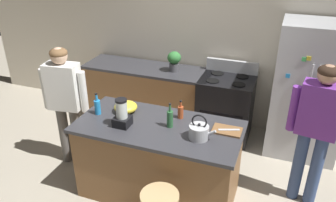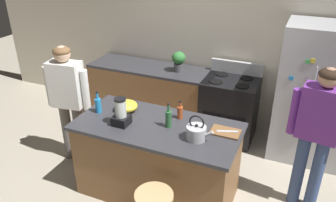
# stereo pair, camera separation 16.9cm
# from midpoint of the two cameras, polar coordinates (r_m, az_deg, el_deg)

# --- Properties ---
(ground_plane) EXTENTS (14.00, 14.00, 0.00)m
(ground_plane) POSITION_cam_midpoint_polar(r_m,az_deg,el_deg) (4.12, -2.73, -15.16)
(ground_plane) COLOR #B2A893
(back_wall) EXTENTS (8.00, 0.10, 2.70)m
(back_wall) POSITION_cam_midpoint_polar(r_m,az_deg,el_deg) (5.12, 5.61, 10.68)
(back_wall) COLOR beige
(back_wall) RESTS_ON ground_plane
(kitchen_island) EXTENTS (1.79, 0.86, 0.91)m
(kitchen_island) POSITION_cam_midpoint_polar(r_m,az_deg,el_deg) (3.83, -2.88, -10.03)
(kitchen_island) COLOR brown
(kitchen_island) RESTS_ON ground_plane
(back_counter_run) EXTENTS (2.00, 0.64, 0.91)m
(back_counter_run) POSITION_cam_midpoint_polar(r_m,az_deg,el_deg) (5.33, -4.28, 1.15)
(back_counter_run) COLOR brown
(back_counter_run) RESTS_ON ground_plane
(refrigerator) EXTENTS (0.90, 0.73, 1.81)m
(refrigerator) POSITION_cam_midpoint_polar(r_m,az_deg,el_deg) (4.69, 21.97, 1.51)
(refrigerator) COLOR #B7BABF
(refrigerator) RESTS_ON ground_plane
(stove_range) EXTENTS (0.76, 0.65, 1.09)m
(stove_range) POSITION_cam_midpoint_polar(r_m,az_deg,el_deg) (4.96, 8.80, -1.02)
(stove_range) COLOR black
(stove_range) RESTS_ON ground_plane
(person_by_island_left) EXTENTS (0.60, 0.28, 1.58)m
(person_by_island_left) POSITION_cam_midpoint_polar(r_m,az_deg,el_deg) (4.31, -18.24, 0.67)
(person_by_island_left) COLOR #66605B
(person_by_island_left) RESTS_ON ground_plane
(person_by_sink_right) EXTENTS (0.60, 0.28, 1.64)m
(person_by_sink_right) POSITION_cam_midpoint_polar(r_m,az_deg,el_deg) (3.72, 22.89, -3.67)
(person_by_sink_right) COLOR #384C7A
(person_by_sink_right) RESTS_ON ground_plane
(potted_plant) EXTENTS (0.20, 0.20, 0.30)m
(potted_plant) POSITION_cam_midpoint_polar(r_m,az_deg,el_deg) (4.94, 0.07, 7.01)
(potted_plant) COLOR #4C4C51
(potted_plant) RESTS_ON back_counter_run
(blender_appliance) EXTENTS (0.17, 0.17, 0.31)m
(blender_appliance) POSITION_cam_midpoint_polar(r_m,az_deg,el_deg) (3.55, -9.23, -2.35)
(blender_appliance) COLOR black
(blender_appliance) RESTS_ON kitchen_island
(bottle_olive_oil) EXTENTS (0.07, 0.07, 0.28)m
(bottle_olive_oil) POSITION_cam_midpoint_polar(r_m,az_deg,el_deg) (3.50, -1.06, -2.98)
(bottle_olive_oil) COLOR #2D6638
(bottle_olive_oil) RESTS_ON kitchen_island
(bottle_soda) EXTENTS (0.07, 0.07, 0.26)m
(bottle_soda) POSITION_cam_midpoint_polar(r_m,az_deg,el_deg) (3.86, -13.18, -0.91)
(bottle_soda) COLOR #268CD8
(bottle_soda) RESTS_ON kitchen_island
(bottle_cooking_sauce) EXTENTS (0.06, 0.06, 0.22)m
(bottle_cooking_sauce) POSITION_cam_midpoint_polar(r_m,az_deg,el_deg) (3.68, 0.83, -1.84)
(bottle_cooking_sauce) COLOR #B24C26
(bottle_cooking_sauce) RESTS_ON kitchen_island
(mixing_bowl) EXTENTS (0.26, 0.26, 0.12)m
(mixing_bowl) POSITION_cam_midpoint_polar(r_m,az_deg,el_deg) (3.86, -8.48, -1.03)
(mixing_bowl) COLOR yellow
(mixing_bowl) RESTS_ON kitchen_island
(tea_kettle) EXTENTS (0.28, 0.20, 0.27)m
(tea_kettle) POSITION_cam_midpoint_polar(r_m,az_deg,el_deg) (3.33, 3.86, -5.22)
(tea_kettle) COLOR #B7BABF
(tea_kettle) RESTS_ON kitchen_island
(cutting_board) EXTENTS (0.30, 0.20, 0.02)m
(cutting_board) POSITION_cam_midpoint_polar(r_m,az_deg,el_deg) (3.51, 8.66, -5.01)
(cutting_board) COLOR brown
(cutting_board) RESTS_ON kitchen_island
(chef_knife) EXTENTS (0.22, 0.10, 0.01)m
(chef_knife) POSITION_cam_midpoint_polar(r_m,az_deg,el_deg) (3.50, 9.00, -4.88)
(chef_knife) COLOR #B7BABF
(chef_knife) RESTS_ON cutting_board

